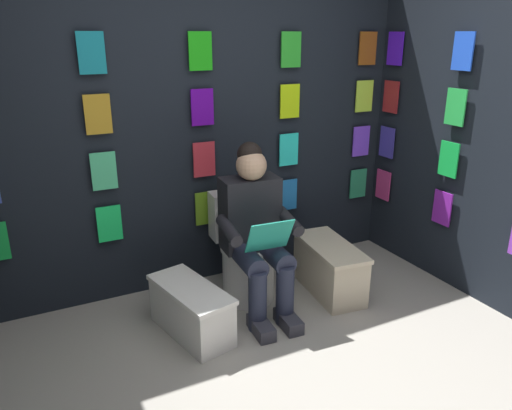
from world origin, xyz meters
The scene contains 6 objects.
display_wall_back centered at (0.00, -1.75, 1.24)m, with size 3.43×0.14×2.48m.
display_wall_left centered at (-1.71, -0.85, 1.24)m, with size 0.14×1.71×2.48m.
toilet centered at (-0.16, -1.33, 0.33)m, with size 0.42×0.57×0.77m.
person_reading centered at (-0.15, -1.10, 0.60)m, with size 0.55×0.70×1.19m.
comic_longbox_near centered at (-0.75, -1.06, 0.20)m, with size 0.39×0.72×0.39m.
comic_longbox_far centered at (0.38, -1.01, 0.17)m, with size 0.42×0.71×0.34m.
Camera 1 is at (1.26, 1.68, 1.88)m, focal length 34.46 mm.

